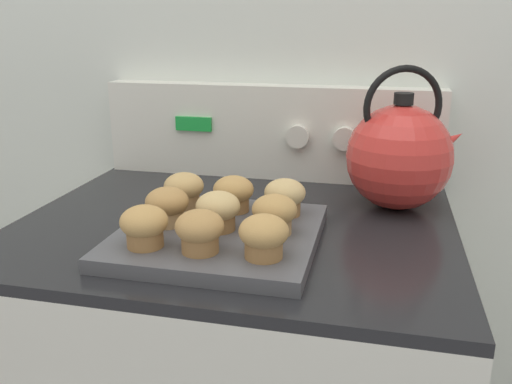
% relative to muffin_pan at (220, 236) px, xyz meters
% --- Properties ---
extents(wall_back, '(8.00, 0.05, 2.40)m').
position_rel_muffin_pan_xyz_m(wall_back, '(-0.00, 0.44, 0.28)').
color(wall_back, silver).
rests_on(wall_back, ground_plane).
extents(control_panel, '(0.72, 0.07, 0.20)m').
position_rel_muffin_pan_xyz_m(control_panel, '(-0.00, 0.38, 0.09)').
color(control_panel, silver).
rests_on(control_panel, stove_range).
extents(muffin_pan, '(0.30, 0.30, 0.02)m').
position_rel_muffin_pan_xyz_m(muffin_pan, '(0.00, 0.00, 0.00)').
color(muffin_pan, '#4C4C51').
rests_on(muffin_pan, stove_range).
extents(muffin_r0_c0, '(0.07, 0.07, 0.06)m').
position_rel_muffin_pan_xyz_m(muffin_r0_c0, '(-0.08, -0.09, 0.04)').
color(muffin_r0_c0, olive).
rests_on(muffin_r0_c0, muffin_pan).
extents(muffin_r0_c1, '(0.07, 0.07, 0.06)m').
position_rel_muffin_pan_xyz_m(muffin_r0_c1, '(-0.00, -0.09, 0.04)').
color(muffin_r0_c1, olive).
rests_on(muffin_r0_c1, muffin_pan).
extents(muffin_r0_c2, '(0.07, 0.07, 0.06)m').
position_rel_muffin_pan_xyz_m(muffin_r0_c2, '(0.09, -0.09, 0.04)').
color(muffin_r0_c2, olive).
rests_on(muffin_r0_c2, muffin_pan).
extents(muffin_r1_c0, '(0.07, 0.07, 0.06)m').
position_rel_muffin_pan_xyz_m(muffin_r1_c0, '(-0.09, 0.00, 0.04)').
color(muffin_r1_c0, tan).
rests_on(muffin_r1_c0, muffin_pan).
extents(muffin_r1_c1, '(0.07, 0.07, 0.06)m').
position_rel_muffin_pan_xyz_m(muffin_r1_c1, '(0.00, -0.00, 0.04)').
color(muffin_r1_c1, olive).
rests_on(muffin_r1_c1, muffin_pan).
extents(muffin_r1_c2, '(0.07, 0.07, 0.06)m').
position_rel_muffin_pan_xyz_m(muffin_r1_c2, '(0.08, 0.00, 0.04)').
color(muffin_r1_c2, '#A37A4C').
rests_on(muffin_r1_c2, muffin_pan).
extents(muffin_r2_c0, '(0.07, 0.07, 0.06)m').
position_rel_muffin_pan_xyz_m(muffin_r2_c0, '(-0.09, 0.09, 0.04)').
color(muffin_r2_c0, '#A37A4C').
rests_on(muffin_r2_c0, muffin_pan).
extents(muffin_r2_c1, '(0.07, 0.07, 0.06)m').
position_rel_muffin_pan_xyz_m(muffin_r2_c1, '(-0.00, 0.09, 0.04)').
color(muffin_r2_c1, olive).
rests_on(muffin_r2_c1, muffin_pan).
extents(muffin_r2_c2, '(0.07, 0.07, 0.06)m').
position_rel_muffin_pan_xyz_m(muffin_r2_c2, '(0.08, 0.09, 0.04)').
color(muffin_r2_c2, olive).
rests_on(muffin_r2_c2, muffin_pan).
extents(tea_kettle, '(0.22, 0.19, 0.26)m').
position_rel_muffin_pan_xyz_m(tea_kettle, '(0.27, 0.23, 0.09)').
color(tea_kettle, red).
rests_on(tea_kettle, stove_range).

